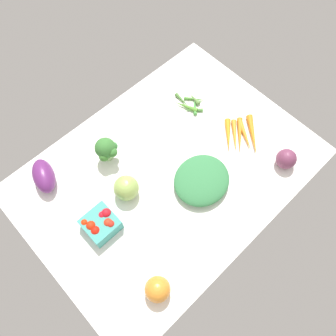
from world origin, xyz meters
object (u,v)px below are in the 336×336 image
Objects in this scene: okra_pile at (190,103)px; broccoli_head at (106,149)px; leafy_greens_clump at (202,180)px; red_onion_center at (286,159)px; berry_basket at (101,224)px; heirloom_tomato_orange at (158,289)px; carrot_bunch at (242,136)px; heirloom_tomato_green at (126,188)px; eggplant at (44,176)px.

broccoli_head reaches higher than okra_pile.
broccoli_head is (17.48, -30.53, 3.99)cm from leafy_greens_clump.
okra_pile is 0.65× the size of leafy_greens_clump.
okra_pile is at bearing -81.89° from red_onion_center.
broccoli_head is (39.03, -3.59, 5.73)cm from okra_pile.
leafy_greens_clump is 1.98× the size of berry_basket.
red_onion_center reaches higher than leafy_greens_clump.
heirloom_tomato_orange is 0.59× the size of okra_pile.
berry_basket is 61.42cm from carrot_bunch.
okra_pile is (-43.09, -11.68, -3.55)cm from heirloom_tomato_green.
red_onion_center is (-2.65, 18.16, 2.51)cm from carrot_bunch.
eggplant is 27.41cm from berry_basket.
heirloom_tomato_green reaches higher than eggplant.
eggplant is 73.84cm from carrot_bunch.
heirloom_tomato_green is at bearing 75.13° from broccoli_head.
heirloom_tomato_green is 44.78cm from okra_pile.
broccoli_head is 64.42cm from red_onion_center.
okra_pile is at bearing -164.83° from heirloom_tomato_green.
heirloom_tomato_green is at bearing -35.32° from leafy_greens_clump.
broccoli_head reaches higher than berry_basket.
eggplant is 1.53× the size of heirloom_tomato_green.
eggplant is at bearing -44.66° from leafy_greens_clump.
eggplant is 1.28× the size of berry_basket.
eggplant is 0.99× the size of okra_pile.
eggplant is 23.63cm from broccoli_head.
red_onion_center is (-66.97, 54.34, -0.05)cm from eggplant.
heirloom_tomato_orange reaches higher than red_onion_center.
heirloom_tomato_green is 34.65cm from heirloom_tomato_orange.
red_onion_center is (-6.03, 42.36, 2.82)cm from okra_pile.
carrot_bunch is at bearing -173.72° from leafy_greens_clump.
leafy_greens_clump reaches higher than carrot_bunch.
okra_pile is 24.43cm from carrot_bunch.
carrot_bunch is at bearing -81.71° from red_onion_center.
berry_basket is 1.43× the size of red_onion_center.
eggplant is 55.39cm from leafy_greens_clump.
berry_basket is at bearing 13.80° from heirloom_tomato_green.
berry_basket is 26.42cm from broccoli_head.
berry_basket is (-3.60, 27.17, -0.44)cm from eggplant.
berry_basket is at bearing -152.27° from eggplant.
heirloom_tomato_green is 57.92cm from red_onion_center.
okra_pile is at bearing -82.04° from carrot_bunch.
red_onion_center is (-63.37, 27.18, 0.39)cm from berry_basket.
broccoli_head is at bearing -104.87° from heirloom_tomato_green.
red_onion_center reaches higher than carrot_bunch.
red_onion_center is at bearing 98.29° from carrot_bunch.
carrot_bunch is 2.68× the size of red_onion_center.
heirloom_tomato_green is 0.42× the size of leafy_greens_clump.
heirloom_tomato_green is 1.11× the size of heirloom_tomato_orange.
okra_pile is 42.88cm from red_onion_center.
eggplant is 1.69× the size of heirloom_tomato_orange.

